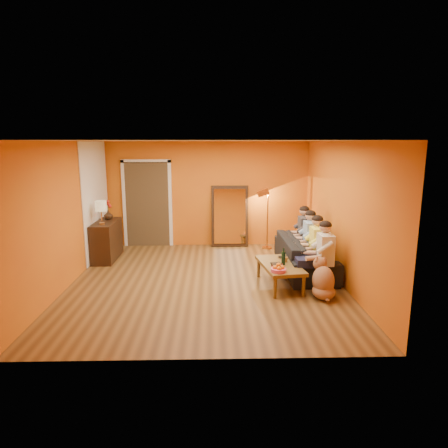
{
  "coord_description": "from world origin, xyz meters",
  "views": [
    {
      "loc": [
        0.15,
        -7.15,
        2.58
      ],
      "look_at": [
        0.35,
        0.5,
        1.0
      ],
      "focal_mm": 32.0,
      "sensor_mm": 36.0,
      "label": 1
    }
  ],
  "objects_px": {
    "mirror_frame": "(230,216)",
    "laptop": "(286,258)",
    "table_lamp": "(101,213)",
    "vase": "(108,215)",
    "person_mid_left": "(317,247)",
    "coffee_table": "(280,275)",
    "wine_bottle": "(283,256)",
    "person_far_right": "(304,234)",
    "person_far_left": "(325,255)",
    "tumbler": "(285,259)",
    "sofa": "(305,254)",
    "person_mid_right": "(310,240)",
    "floor_lamp": "(268,220)",
    "sideboard": "(107,240)",
    "dog": "(323,278)"
  },
  "relations": [
    {
      "from": "dog",
      "to": "person_far_right",
      "type": "bearing_deg",
      "value": 61.57
    },
    {
      "from": "coffee_table",
      "to": "wine_bottle",
      "type": "xyz_separation_m",
      "value": [
        0.05,
        -0.05,
        0.37
      ]
    },
    {
      "from": "table_lamp",
      "to": "mirror_frame",
      "type": "bearing_deg",
      "value": 26.32
    },
    {
      "from": "person_mid_right",
      "to": "person_mid_left",
      "type": "bearing_deg",
      "value": -90.0
    },
    {
      "from": "person_mid_right",
      "to": "person_far_left",
      "type": "bearing_deg",
      "value": -90.0
    },
    {
      "from": "sofa",
      "to": "dog",
      "type": "xyz_separation_m",
      "value": [
        -0.02,
        -1.49,
        0.02
      ]
    },
    {
      "from": "sideboard",
      "to": "person_far_right",
      "type": "relative_size",
      "value": 0.97
    },
    {
      "from": "floor_lamp",
      "to": "person_mid_right",
      "type": "xyz_separation_m",
      "value": [
        0.67,
        -1.59,
        -0.11
      ]
    },
    {
      "from": "floor_lamp",
      "to": "laptop",
      "type": "height_order",
      "value": "floor_lamp"
    },
    {
      "from": "mirror_frame",
      "to": "person_mid_left",
      "type": "height_order",
      "value": "mirror_frame"
    },
    {
      "from": "sideboard",
      "to": "person_mid_right",
      "type": "distance_m",
      "value": 4.45
    },
    {
      "from": "tumbler",
      "to": "person_far_left",
      "type": "bearing_deg",
      "value": -16.62
    },
    {
      "from": "wine_bottle",
      "to": "vase",
      "type": "height_order",
      "value": "vase"
    },
    {
      "from": "laptop",
      "to": "mirror_frame",
      "type": "bearing_deg",
      "value": 110.13
    },
    {
      "from": "wine_bottle",
      "to": "person_mid_right",
      "type": "bearing_deg",
      "value": 55.37
    },
    {
      "from": "coffee_table",
      "to": "person_far_left",
      "type": "distance_m",
      "value": 0.89
    },
    {
      "from": "table_lamp",
      "to": "vase",
      "type": "distance_m",
      "value": 0.57
    },
    {
      "from": "sofa",
      "to": "wine_bottle",
      "type": "relative_size",
      "value": 7.34
    },
    {
      "from": "floor_lamp",
      "to": "person_mid_right",
      "type": "bearing_deg",
      "value": -62.24
    },
    {
      "from": "coffee_table",
      "to": "wine_bottle",
      "type": "height_order",
      "value": "wine_bottle"
    },
    {
      "from": "person_mid_right",
      "to": "mirror_frame",
      "type": "bearing_deg",
      "value": 129.93
    },
    {
      "from": "mirror_frame",
      "to": "sideboard",
      "type": "bearing_deg",
      "value": -158.84
    },
    {
      "from": "floor_lamp",
      "to": "person_far_right",
      "type": "relative_size",
      "value": 1.18
    },
    {
      "from": "vase",
      "to": "person_far_left",
      "type": "bearing_deg",
      "value": -26.28
    },
    {
      "from": "table_lamp",
      "to": "vase",
      "type": "xyz_separation_m",
      "value": [
        0.0,
        0.55,
        -0.15
      ]
    },
    {
      "from": "person_far_right",
      "to": "sofa",
      "type": "bearing_deg",
      "value": -101.31
    },
    {
      "from": "person_mid_left",
      "to": "laptop",
      "type": "height_order",
      "value": "person_mid_left"
    },
    {
      "from": "person_far_left",
      "to": "tumbler",
      "type": "bearing_deg",
      "value": 163.38
    },
    {
      "from": "floor_lamp",
      "to": "wine_bottle",
      "type": "xyz_separation_m",
      "value": [
        -0.07,
        -2.66,
        -0.14
      ]
    },
    {
      "from": "coffee_table",
      "to": "tumbler",
      "type": "xyz_separation_m",
      "value": [
        0.12,
        0.12,
        0.26
      ]
    },
    {
      "from": "table_lamp",
      "to": "laptop",
      "type": "relative_size",
      "value": 1.73
    },
    {
      "from": "person_far_right",
      "to": "person_far_left",
      "type": "bearing_deg",
      "value": -90.0
    },
    {
      "from": "sofa",
      "to": "person_mid_right",
      "type": "bearing_deg",
      "value": -52.43
    },
    {
      "from": "mirror_frame",
      "to": "floor_lamp",
      "type": "distance_m",
      "value": 0.96
    },
    {
      "from": "person_mid_right",
      "to": "person_far_right",
      "type": "bearing_deg",
      "value": 90.0
    },
    {
      "from": "person_far_left",
      "to": "person_mid_right",
      "type": "relative_size",
      "value": 1.0
    },
    {
      "from": "person_mid_right",
      "to": "vase",
      "type": "distance_m",
      "value": 4.51
    },
    {
      "from": "wine_bottle",
      "to": "person_far_left",
      "type": "bearing_deg",
      "value": -2.3
    },
    {
      "from": "mirror_frame",
      "to": "sideboard",
      "type": "distance_m",
      "value": 3.01
    },
    {
      "from": "person_far_left",
      "to": "tumbler",
      "type": "height_order",
      "value": "person_far_left"
    },
    {
      "from": "sideboard",
      "to": "wine_bottle",
      "type": "height_order",
      "value": "sideboard"
    },
    {
      "from": "person_mid_left",
      "to": "person_mid_right",
      "type": "relative_size",
      "value": 1.0
    },
    {
      "from": "mirror_frame",
      "to": "coffee_table",
      "type": "height_order",
      "value": "mirror_frame"
    },
    {
      "from": "floor_lamp",
      "to": "dog",
      "type": "bearing_deg",
      "value": -75.81
    },
    {
      "from": "person_mid_left",
      "to": "person_far_right",
      "type": "distance_m",
      "value": 1.1
    },
    {
      "from": "mirror_frame",
      "to": "laptop",
      "type": "xyz_separation_m",
      "value": [
        0.97,
        -2.56,
        -0.33
      ]
    },
    {
      "from": "person_mid_left",
      "to": "tumbler",
      "type": "height_order",
      "value": "person_mid_left"
    },
    {
      "from": "floor_lamp",
      "to": "table_lamp",
      "type": "bearing_deg",
      "value": -158.92
    },
    {
      "from": "wine_bottle",
      "to": "tumbler",
      "type": "distance_m",
      "value": 0.21
    },
    {
      "from": "wine_bottle",
      "to": "tumbler",
      "type": "bearing_deg",
      "value": 67.62
    }
  ]
}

